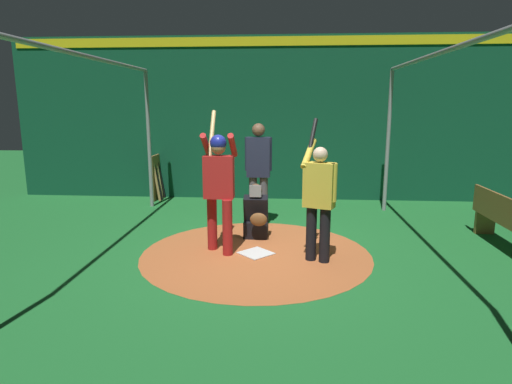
# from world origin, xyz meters

# --- Properties ---
(ground_plane) EXTENTS (27.98, 27.98, 0.00)m
(ground_plane) POSITION_xyz_m (0.00, 0.00, 0.00)
(ground_plane) COLOR #1E6B2D
(dirt_circle) EXTENTS (3.44, 3.44, 0.01)m
(dirt_circle) POSITION_xyz_m (0.00, 0.00, 0.00)
(dirt_circle) COLOR #B76033
(dirt_circle) RESTS_ON ground
(home_plate) EXTENTS (0.59, 0.59, 0.01)m
(home_plate) POSITION_xyz_m (0.00, 0.00, 0.01)
(home_plate) COLOR white
(home_plate) RESTS_ON dirt_circle
(batter) EXTENTS (0.68, 0.49, 2.12)m
(batter) POSITION_xyz_m (-0.07, -0.56, 1.08)
(batter) COLOR maroon
(batter) RESTS_ON ground
(catcher) EXTENTS (0.58, 0.40, 0.92)m
(catcher) POSITION_xyz_m (-0.83, -0.06, 0.36)
(catcher) COLOR black
(catcher) RESTS_ON ground
(umpire) EXTENTS (0.23, 0.49, 1.88)m
(umpire) POSITION_xyz_m (-1.61, -0.07, 1.07)
(umpire) COLOR #4C4C51
(umpire) RESTS_ON ground
(visitor) EXTENTS (0.65, 0.51, 2.01)m
(visitor) POSITION_xyz_m (0.22, 0.90, 0.95)
(visitor) COLOR black
(visitor) RESTS_ON ground
(back_wall) EXTENTS (0.22, 11.98, 3.73)m
(back_wall) POSITION_xyz_m (-4.00, 0.00, 1.88)
(back_wall) COLOR #0F472D
(back_wall) RESTS_ON ground
(cage_frame) EXTENTS (5.93, 5.11, 2.93)m
(cage_frame) POSITION_xyz_m (0.00, 0.00, 2.08)
(cage_frame) COLOR gray
(cage_frame) RESTS_ON ground
(bat_rack) EXTENTS (0.82, 0.20, 1.05)m
(bat_rack) POSITION_xyz_m (-3.75, -2.60, 0.49)
(bat_rack) COLOR olive
(bat_rack) RESTS_ON ground
(bench) EXTENTS (1.76, 0.36, 0.85)m
(bench) POSITION_xyz_m (-0.57, 3.83, 0.45)
(bench) COLOR olive
(bench) RESTS_ON ground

